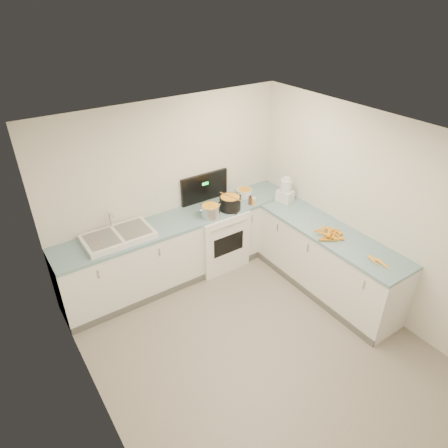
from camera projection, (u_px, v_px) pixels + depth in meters
floor at (255, 346)px, 4.74m from camera, size 3.50×4.00×0.00m
ceiling at (267, 146)px, 3.44m from camera, size 3.50×4.00×0.00m
wall_back at (169, 190)px, 5.51m from camera, size 3.50×0.00×2.50m
wall_front at (446, 410)px, 2.68m from camera, size 3.50×0.00×2.50m
wall_left at (92, 334)px, 3.25m from camera, size 0.00×4.00×2.50m
wall_right at (371, 214)px, 4.93m from camera, size 0.00×4.00×2.50m
counter_back at (183, 247)px, 5.70m from camera, size 3.50×0.62×0.94m
counter_right at (327, 261)px, 5.41m from camera, size 0.62×2.20×0.94m
stove at (216, 235)px, 5.95m from camera, size 0.76×0.65×1.36m
sink at (118, 236)px, 5.01m from camera, size 0.86×0.52×0.31m
steel_pot at (210, 212)px, 5.46m from camera, size 0.30×0.30×0.19m
black_pot at (230, 204)px, 5.63m from camera, size 0.33×0.33×0.21m
wooden_spoon at (230, 196)px, 5.57m from camera, size 0.10×0.37×0.02m
mixing_bowl at (244, 193)px, 6.01m from camera, size 0.29×0.29×0.11m
extract_bottle at (250, 201)px, 5.77m from camera, size 0.05×0.05×0.12m
spice_jar at (254, 202)px, 5.78m from camera, size 0.05×0.05×0.09m
food_processor at (285, 191)px, 5.82m from camera, size 0.24×0.26×0.37m
carrot_pile at (331, 233)px, 5.07m from camera, size 0.42×0.39×0.09m
peeled_carrots at (379, 262)px, 4.57m from camera, size 0.13×0.31×0.04m
peelings at (102, 240)px, 4.87m from camera, size 0.24×0.28×0.01m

